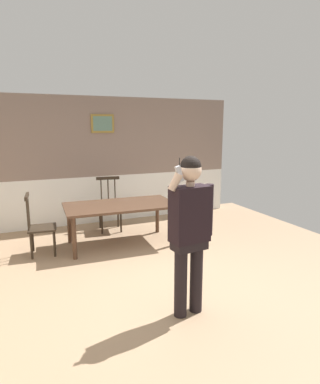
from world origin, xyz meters
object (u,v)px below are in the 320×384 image
dining_table (120,208)px  chair_near_window (40,226)px  person_figure (190,225)px  chair_by_doorway (110,206)px

dining_table → chair_near_window: size_ratio=1.90×
chair_near_window → person_figure: 2.86m
dining_table → chair_by_doorway: chair_by_doorway is taller
dining_table → chair_near_window: bearing=177.4°
chair_near_window → person_figure: person_figure is taller
dining_table → chair_by_doorway: bearing=87.2°
dining_table → person_figure: (0.07, -2.39, 0.37)m
chair_near_window → chair_by_doorway: bearing=126.9°
chair_near_window → person_figure: size_ratio=0.57×
chair_by_doorway → person_figure: bearing=97.9°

